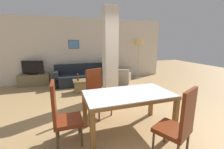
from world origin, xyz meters
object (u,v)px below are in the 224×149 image
at_px(armchair, 120,75).
at_px(tv_screen, 33,68).
at_px(dining_chair_far_left, 97,92).
at_px(dining_table, 128,101).
at_px(dining_chair_near_right, 179,123).
at_px(bottle, 78,78).
at_px(sofa, 80,77).
at_px(dining_chair_head_left, 62,113).
at_px(coffee_table, 84,85).
at_px(tv_stand, 34,80).
at_px(floor_lamp, 139,46).

xyz_separation_m(armchair, tv_screen, (-3.44, 0.54, 0.44)).
xyz_separation_m(dining_chair_far_left, armchair, (1.60, 2.62, -0.29)).
relative_size(dining_table, dining_chair_near_right, 1.50).
bearing_deg(dining_chair_far_left, bottle, -107.54).
height_order(sofa, tv_screen, tv_screen).
bearing_deg(dining_chair_head_left, dining_table, 90.00).
relative_size(coffee_table, tv_stand, 0.66).
distance_m(coffee_table, floor_lamp, 3.27).
xyz_separation_m(dining_chair_far_left, floor_lamp, (2.68, 2.98, 0.97)).
distance_m(armchair, tv_screen, 3.51).
relative_size(dining_chair_far_left, sofa, 0.56).
distance_m(dining_chair_near_right, sofa, 4.61).
relative_size(dining_table, armchair, 1.37).
xyz_separation_m(sofa, floor_lamp, (2.75, 0.19, 1.25)).
bearing_deg(tv_screen, dining_chair_far_left, 135.76).
height_order(dining_chair_far_left, sofa, dining_chair_far_left).
height_order(dining_table, dining_chair_head_left, dining_chair_head_left).
height_order(dining_table, tv_stand, dining_table).
relative_size(sofa, armchair, 1.64).
relative_size(tv_stand, tv_screen, 1.41).
height_order(dining_chair_near_right, tv_screen, dining_chair_near_right).
bearing_deg(floor_lamp, tv_screen, 177.78).
height_order(armchair, tv_screen, tv_screen).
bearing_deg(dining_chair_near_right, bottle, 82.26).
height_order(tv_screen, floor_lamp, floor_lamp).
distance_m(dining_chair_near_right, armchair, 4.41).
height_order(dining_chair_far_left, coffee_table, dining_chair_far_left).
xyz_separation_m(dining_chair_head_left, coffee_table, (0.74, 2.63, -0.35)).
distance_m(sofa, floor_lamp, 3.03).
xyz_separation_m(armchair, floor_lamp, (1.08, 0.37, 1.26)).
relative_size(dining_chair_head_left, coffee_table, 1.50).
relative_size(coffee_table, floor_lamp, 0.41).
height_order(dining_table, armchair, armchair).
xyz_separation_m(dining_chair_far_left, bottle, (-0.27, 1.73, -0.05)).
bearing_deg(floor_lamp, bottle, -156.85).
distance_m(dining_chair_far_left, coffee_table, 1.82).
bearing_deg(dining_table, tv_screen, 119.39).
height_order(tv_stand, floor_lamp, floor_lamp).
xyz_separation_m(dining_chair_head_left, dining_chair_far_left, (0.80, 0.84, 0.00)).
bearing_deg(sofa, dining_chair_near_right, 101.36).
xyz_separation_m(dining_chair_near_right, coffee_table, (-0.89, 3.50, -0.35)).
bearing_deg(dining_chair_near_right, tv_screen, 93.26).
bearing_deg(bottle, sofa, 79.67).
height_order(dining_table, dining_chair_near_right, dining_chair_near_right).
relative_size(sofa, bottle, 7.95).
bearing_deg(tv_stand, dining_chair_far_left, -59.81).
bearing_deg(coffee_table, floor_lamp, 23.64).
distance_m(dining_chair_far_left, bottle, 1.75).
xyz_separation_m(dining_table, tv_screen, (-2.26, 4.00, 0.10)).
xyz_separation_m(sofa, tv_screen, (-1.77, 0.37, 0.44)).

